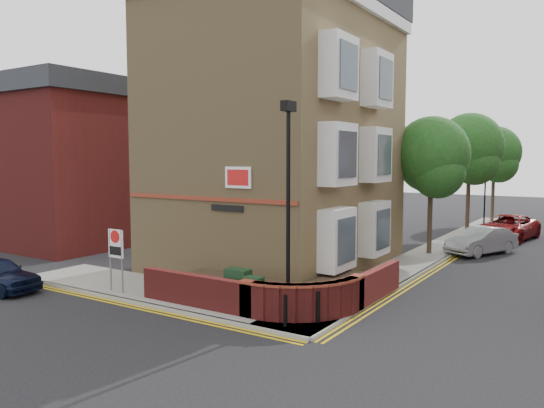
{
  "coord_description": "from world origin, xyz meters",
  "views": [
    {
      "loc": [
        9.5,
        -11.89,
        4.81
      ],
      "look_at": [
        -0.77,
        4.0,
        3.15
      ],
      "focal_mm": 35.0,
      "sensor_mm": 36.0,
      "label": 1
    }
  ],
  "objects_px": {
    "lamppost": "(288,208)",
    "silver_car_near": "(481,241)",
    "zone_sign": "(116,249)",
    "utility_cabinet_large": "(238,288)"
  },
  "relations": [
    {
      "from": "zone_sign",
      "to": "silver_car_near",
      "type": "xyz_separation_m",
      "value": [
        9.09,
        15.26,
        -0.97
      ]
    },
    {
      "from": "utility_cabinet_large",
      "to": "silver_car_near",
      "type": "distance_m",
      "value": 15.11
    },
    {
      "from": "utility_cabinet_large",
      "to": "zone_sign",
      "type": "xyz_separation_m",
      "value": [
        -4.7,
        -0.8,
        0.92
      ]
    },
    {
      "from": "utility_cabinet_large",
      "to": "silver_car_near",
      "type": "bearing_deg",
      "value": 73.09
    },
    {
      "from": "zone_sign",
      "to": "silver_car_near",
      "type": "height_order",
      "value": "zone_sign"
    },
    {
      "from": "zone_sign",
      "to": "lamppost",
      "type": "bearing_deg",
      "value": 6.07
    },
    {
      "from": "lamppost",
      "to": "silver_car_near",
      "type": "distance_m",
      "value": 15.0
    },
    {
      "from": "utility_cabinet_large",
      "to": "silver_car_near",
      "type": "height_order",
      "value": "silver_car_near"
    },
    {
      "from": "silver_car_near",
      "to": "zone_sign",
      "type": "bearing_deg",
      "value": -96.19
    },
    {
      "from": "zone_sign",
      "to": "silver_car_near",
      "type": "relative_size",
      "value": 0.54
    }
  ]
}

